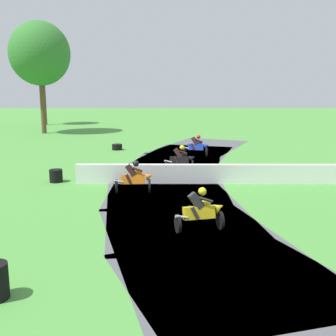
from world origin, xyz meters
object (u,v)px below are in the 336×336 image
object	(u,v)px
motorcycle_chase_black	(180,159)
tire_stack_mid_a	(56,176)
tire_stack_near	(117,147)
motorcycle_lead_blue	(197,146)
motorcycle_trailing_orange	(134,178)
motorcycle_fourth_yellow	(201,210)

from	to	relation	value
motorcycle_chase_black	tire_stack_mid_a	size ratio (longest dim) A/B	2.75
motorcycle_chase_black	tire_stack_near	xyz separation A→B (m)	(-4.25, 7.17, -0.45)
motorcycle_lead_blue	motorcycle_trailing_orange	size ratio (longest dim) A/B	1.02
tire_stack_near	tire_stack_mid_a	world-z (taller)	tire_stack_mid_a
motorcycle_lead_blue	motorcycle_chase_black	size ratio (longest dim) A/B	1.01
motorcycle_lead_blue	tire_stack_near	xyz separation A→B (m)	(-5.42, 2.61, -0.45)
motorcycle_fourth_yellow	tire_stack_near	world-z (taller)	motorcycle_fourth_yellow
motorcycle_lead_blue	motorcycle_chase_black	bearing A→B (deg)	-104.49
motorcycle_fourth_yellow	tire_stack_near	xyz separation A→B (m)	(-4.62, 16.33, -0.46)
motorcycle_lead_blue	tire_stack_mid_a	distance (m)	10.09
motorcycle_fourth_yellow	motorcycle_chase_black	bearing A→B (deg)	92.31
tire_stack_near	motorcycle_trailing_orange	bearing A→B (deg)	-79.56
tire_stack_mid_a	motorcycle_lead_blue	bearing A→B (deg)	44.81
motorcycle_lead_blue	tire_stack_near	bearing A→B (deg)	154.32
motorcycle_fourth_yellow	tire_stack_mid_a	bearing A→B (deg)	133.81
tire_stack_mid_a	tire_stack_near	bearing A→B (deg)	79.90
motorcycle_fourth_yellow	tire_stack_mid_a	size ratio (longest dim) A/B	2.73
tire_stack_near	tire_stack_mid_a	bearing A→B (deg)	-100.10
motorcycle_chase_black	tire_stack_mid_a	bearing A→B (deg)	-156.92
tire_stack_mid_a	motorcycle_trailing_orange	bearing A→B (deg)	-26.87
tire_stack_near	tire_stack_mid_a	distance (m)	9.87
motorcycle_chase_black	motorcycle_lead_blue	bearing A→B (deg)	75.51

